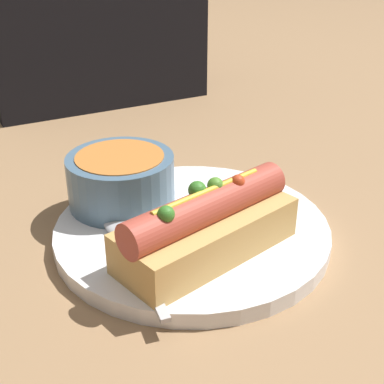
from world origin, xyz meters
TOP-DOWN VIEW (x-y plane):
  - ground_plane at (0.00, 0.00)m, footprint 4.00×4.00m
  - dinner_plate at (0.00, 0.00)m, footprint 0.24×0.24m
  - hot_dog at (-0.01, -0.05)m, footprint 0.16×0.10m
  - soup_bowl at (-0.04, 0.06)m, footprint 0.10×0.10m
  - spoon at (-0.06, 0.01)m, footprint 0.04×0.15m

SIDE VIEW (x-z plane):
  - ground_plane at x=0.00m, z-range 0.00..0.00m
  - dinner_plate at x=0.00m, z-range 0.00..0.01m
  - spoon at x=-0.06m, z-range 0.01..0.02m
  - hot_dog at x=-0.01m, z-range 0.01..0.07m
  - soup_bowl at x=-0.04m, z-range 0.02..0.06m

